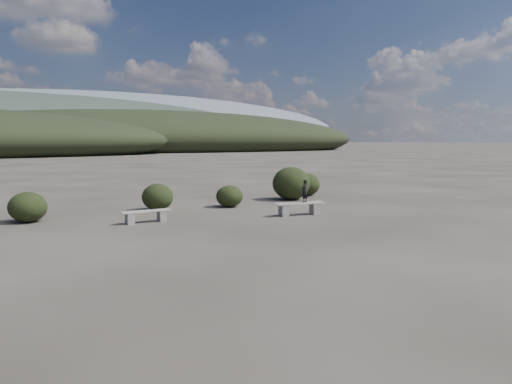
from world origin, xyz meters
TOP-DOWN VIEW (x-y plane):
  - ground at (0.00, 0.00)m, footprint 1200.00×1200.00m
  - bench_left at (-2.69, 5.97)m, footprint 1.67×0.41m
  - bench_right at (2.63, 4.71)m, footprint 1.93×0.66m
  - seated_person at (2.83, 4.68)m, footprint 0.35×0.29m
  - shrub_a at (-6.02, 8.12)m, footprint 1.24×1.24m
  - shrub_b at (-1.33, 8.64)m, footprint 1.22×1.22m
  - shrub_c at (1.53, 8.06)m, footprint 1.11×1.11m
  - shrub_d at (5.15, 8.85)m, footprint 1.72×1.72m
  - shrub_e at (6.76, 9.85)m, footprint 1.33×1.33m

SIDE VIEW (x-z plane):
  - ground at x=0.00m, z-range 0.00..0.00m
  - bench_left at x=-2.69m, z-range 0.04..0.46m
  - bench_right at x=2.63m, z-range 0.05..0.53m
  - shrub_c at x=1.53m, z-range 0.00..0.89m
  - shrub_a at x=-6.02m, z-range 0.00..1.02m
  - shrub_b at x=-1.33m, z-range 0.00..1.04m
  - shrub_e at x=6.76m, z-range 0.00..1.11m
  - shrub_d at x=5.15m, z-range 0.00..1.51m
  - seated_person at x=2.83m, z-range 0.47..1.29m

